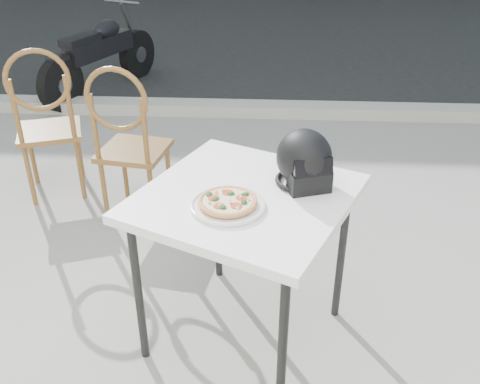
# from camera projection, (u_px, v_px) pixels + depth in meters

# --- Properties ---
(ground) EXTENTS (80.00, 80.00, 0.00)m
(ground) POSITION_uv_depth(u_px,v_px,m) (161.00, 309.00, 2.99)
(ground) COLOR gray
(ground) RESTS_ON ground
(street_asphalt) EXTENTS (30.00, 8.00, 0.00)m
(street_asphalt) POSITION_uv_depth(u_px,v_px,m) (238.00, 27.00, 9.07)
(street_asphalt) COLOR black
(street_asphalt) RESTS_ON ground
(curb) EXTENTS (30.00, 0.25, 0.12)m
(curb) POSITION_uv_depth(u_px,v_px,m) (214.00, 108.00, 5.56)
(curb) COLOR #A19F97
(curb) RESTS_ON ground
(cafe_table_main) EXTENTS (1.19, 1.19, 0.85)m
(cafe_table_main) POSITION_uv_depth(u_px,v_px,m) (245.00, 208.00, 2.45)
(cafe_table_main) COLOR white
(cafe_table_main) RESTS_ON ground
(plate) EXTENTS (0.38, 0.38, 0.02)m
(plate) POSITION_uv_depth(u_px,v_px,m) (228.00, 205.00, 2.30)
(plate) COLOR white
(plate) RESTS_ON cafe_table_main
(pizza) EXTENTS (0.30, 0.30, 0.03)m
(pizza) POSITION_uv_depth(u_px,v_px,m) (228.00, 201.00, 2.29)
(pizza) COLOR #E39253
(pizza) RESTS_ON plate
(helmet) EXTENTS (0.33, 0.33, 0.26)m
(helmet) POSITION_uv_depth(u_px,v_px,m) (305.00, 161.00, 2.43)
(helmet) COLOR black
(helmet) RESTS_ON cafe_table_main
(cafe_chair_main) EXTENTS (0.50, 0.50, 1.13)m
(cafe_chair_main) POSITION_uv_depth(u_px,v_px,m) (127.00, 136.00, 3.53)
(cafe_chair_main) COLOR brown
(cafe_chair_main) RESTS_ON ground
(cafe_chair_side) EXTENTS (0.56, 0.56, 1.16)m
(cafe_chair_side) POSITION_uv_depth(u_px,v_px,m) (46.00, 117.00, 3.79)
(cafe_chair_side) COLOR brown
(cafe_chair_side) RESTS_ON ground
(motorcycle) EXTENTS (0.85, 1.78, 0.94)m
(motorcycle) POSITION_uv_depth(u_px,v_px,m) (101.00, 56.00, 5.99)
(motorcycle) COLOR black
(motorcycle) RESTS_ON street_asphalt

